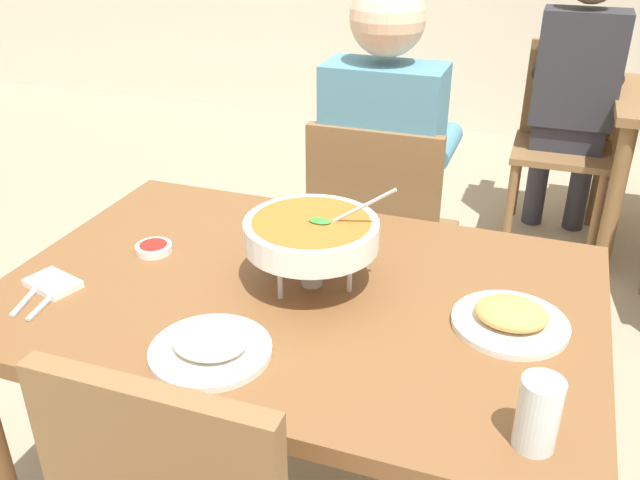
{
  "coord_description": "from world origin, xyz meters",
  "views": [
    {
      "loc": [
        0.49,
        -1.23,
        1.53
      ],
      "look_at": [
        0.0,
        0.15,
        0.77
      ],
      "focal_mm": 38.26,
      "sensor_mm": 36.0,
      "label": 1
    }
  ],
  "objects_px": {
    "curry_bowl": "(311,234)",
    "drink_glass": "(538,417)",
    "dining_table_main": "(299,324)",
    "sauce_dish": "(154,248)",
    "diner_main": "(384,163)",
    "appetizer_plate": "(511,318)",
    "chair_diner_main": "(379,234)",
    "chair_bg_middle": "(565,130)",
    "patron_bg_middle": "(576,83)",
    "rice_plate": "(210,346)"
  },
  "relations": [
    {
      "from": "patron_bg_middle",
      "to": "chair_bg_middle",
      "type": "bearing_deg",
      "value": 104.97
    },
    {
      "from": "diner_main",
      "to": "sauce_dish",
      "type": "bearing_deg",
      "value": -118.98
    },
    {
      "from": "dining_table_main",
      "to": "chair_diner_main",
      "type": "distance_m",
      "value": 0.74
    },
    {
      "from": "patron_bg_middle",
      "to": "diner_main",
      "type": "bearing_deg",
      "value": -113.85
    },
    {
      "from": "chair_bg_middle",
      "to": "chair_diner_main",
      "type": "bearing_deg",
      "value": -112.06
    },
    {
      "from": "appetizer_plate",
      "to": "drink_glass",
      "type": "bearing_deg",
      "value": -78.14
    },
    {
      "from": "rice_plate",
      "to": "chair_diner_main",
      "type": "bearing_deg",
      "value": 86.0
    },
    {
      "from": "rice_plate",
      "to": "chair_bg_middle",
      "type": "relative_size",
      "value": 0.27
    },
    {
      "from": "rice_plate",
      "to": "appetizer_plate",
      "type": "height_order",
      "value": "same"
    },
    {
      "from": "chair_diner_main",
      "to": "appetizer_plate",
      "type": "xyz_separation_m",
      "value": [
        0.47,
        -0.73,
        0.23
      ]
    },
    {
      "from": "appetizer_plate",
      "to": "chair_bg_middle",
      "type": "distance_m",
      "value": 2.08
    },
    {
      "from": "sauce_dish",
      "to": "patron_bg_middle",
      "type": "bearing_deg",
      "value": 64.23
    },
    {
      "from": "rice_plate",
      "to": "chair_bg_middle",
      "type": "distance_m",
      "value": 2.45
    },
    {
      "from": "curry_bowl",
      "to": "drink_glass",
      "type": "bearing_deg",
      "value": -34.53
    },
    {
      "from": "diner_main",
      "to": "curry_bowl",
      "type": "bearing_deg",
      "value": -88.18
    },
    {
      "from": "curry_bowl",
      "to": "patron_bg_middle",
      "type": "xyz_separation_m",
      "value": [
        0.53,
        2.0,
        -0.1
      ]
    },
    {
      "from": "curry_bowl",
      "to": "drink_glass",
      "type": "height_order",
      "value": "curry_bowl"
    },
    {
      "from": "chair_diner_main",
      "to": "sauce_dish",
      "type": "bearing_deg",
      "value": -120.12
    },
    {
      "from": "dining_table_main",
      "to": "sauce_dish",
      "type": "bearing_deg",
      "value": 174.16
    },
    {
      "from": "patron_bg_middle",
      "to": "drink_glass",
      "type": "bearing_deg",
      "value": -90.48
    },
    {
      "from": "dining_table_main",
      "to": "diner_main",
      "type": "bearing_deg",
      "value": 90.0
    },
    {
      "from": "chair_bg_middle",
      "to": "patron_bg_middle",
      "type": "xyz_separation_m",
      "value": [
        0.01,
        -0.05,
        0.24
      ]
    },
    {
      "from": "chair_diner_main",
      "to": "rice_plate",
      "type": "xyz_separation_m",
      "value": [
        -0.07,
        -1.02,
        0.23
      ]
    },
    {
      "from": "dining_table_main",
      "to": "curry_bowl",
      "type": "height_order",
      "value": "curry_bowl"
    },
    {
      "from": "appetizer_plate",
      "to": "drink_glass",
      "type": "relative_size",
      "value": 1.85
    },
    {
      "from": "chair_diner_main",
      "to": "patron_bg_middle",
      "type": "distance_m",
      "value": 1.43
    },
    {
      "from": "rice_plate",
      "to": "sauce_dish",
      "type": "xyz_separation_m",
      "value": [
        -0.33,
        0.33,
        -0.01
      ]
    },
    {
      "from": "dining_table_main",
      "to": "patron_bg_middle",
      "type": "xyz_separation_m",
      "value": [
        0.56,
        2.03,
        0.12
      ]
    },
    {
      "from": "sauce_dish",
      "to": "drink_glass",
      "type": "relative_size",
      "value": 0.69
    },
    {
      "from": "dining_table_main",
      "to": "chair_bg_middle",
      "type": "distance_m",
      "value": 2.15
    },
    {
      "from": "drink_glass",
      "to": "patron_bg_middle",
      "type": "height_order",
      "value": "patron_bg_middle"
    },
    {
      "from": "chair_diner_main",
      "to": "drink_glass",
      "type": "distance_m",
      "value": 1.22
    },
    {
      "from": "appetizer_plate",
      "to": "patron_bg_middle",
      "type": "xyz_separation_m",
      "value": [
        0.09,
        2.02,
        0.0
      ]
    },
    {
      "from": "chair_diner_main",
      "to": "curry_bowl",
      "type": "height_order",
      "value": "curry_bowl"
    },
    {
      "from": "curry_bowl",
      "to": "chair_diner_main",
      "type": "bearing_deg",
      "value": 91.91
    },
    {
      "from": "diner_main",
      "to": "dining_table_main",
      "type": "bearing_deg",
      "value": -90.0
    },
    {
      "from": "chair_diner_main",
      "to": "diner_main",
      "type": "bearing_deg",
      "value": 90.0
    },
    {
      "from": "appetizer_plate",
      "to": "sauce_dish",
      "type": "distance_m",
      "value": 0.87
    },
    {
      "from": "dining_table_main",
      "to": "appetizer_plate",
      "type": "xyz_separation_m",
      "value": [
        0.47,
        0.01,
        0.12
      ]
    },
    {
      "from": "curry_bowl",
      "to": "drink_glass",
      "type": "distance_m",
      "value": 0.63
    },
    {
      "from": "dining_table_main",
      "to": "rice_plate",
      "type": "distance_m",
      "value": 0.32
    },
    {
      "from": "chair_diner_main",
      "to": "curry_bowl",
      "type": "relative_size",
      "value": 2.71
    },
    {
      "from": "diner_main",
      "to": "chair_bg_middle",
      "type": "xyz_separation_m",
      "value": [
        0.54,
        1.31,
        -0.24
      ]
    },
    {
      "from": "chair_diner_main",
      "to": "sauce_dish",
      "type": "xyz_separation_m",
      "value": [
        -0.4,
        -0.69,
        0.22
      ]
    },
    {
      "from": "diner_main",
      "to": "appetizer_plate",
      "type": "xyz_separation_m",
      "value": [
        0.47,
        -0.76,
        -0.0
      ]
    },
    {
      "from": "drink_glass",
      "to": "chair_bg_middle",
      "type": "xyz_separation_m",
      "value": [
        0.01,
        2.4,
        -0.27
      ]
    },
    {
      "from": "drink_glass",
      "to": "patron_bg_middle",
      "type": "bearing_deg",
      "value": 89.52
    },
    {
      "from": "sauce_dish",
      "to": "drink_glass",
      "type": "distance_m",
      "value": 1.01
    },
    {
      "from": "chair_bg_middle",
      "to": "patron_bg_middle",
      "type": "distance_m",
      "value": 0.24
    },
    {
      "from": "chair_diner_main",
      "to": "appetizer_plate",
      "type": "distance_m",
      "value": 0.89
    }
  ]
}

